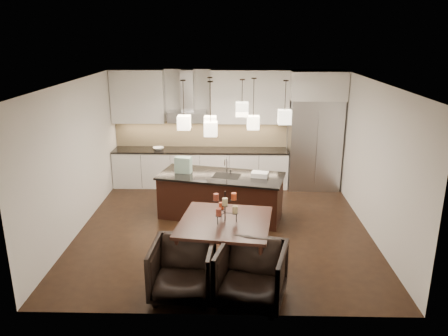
{
  "coord_description": "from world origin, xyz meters",
  "views": [
    {
      "loc": [
        0.19,
        -7.76,
        3.64
      ],
      "look_at": [
        0.0,
        0.2,
        1.15
      ],
      "focal_mm": 35.0,
      "sensor_mm": 36.0,
      "label": 1
    }
  ],
  "objects_px": {
    "refrigerator": "(314,144)",
    "dining_table": "(225,245)",
    "armchair_left": "(183,270)",
    "armchair_right": "(251,275)",
    "island_body": "(221,197)"
  },
  "relations": [
    {
      "from": "refrigerator",
      "to": "armchair_left",
      "type": "distance_m",
      "value": 5.4
    },
    {
      "from": "island_body",
      "to": "armchair_right",
      "type": "bearing_deg",
      "value": -67.53
    },
    {
      "from": "dining_table",
      "to": "armchair_right",
      "type": "bearing_deg",
      "value": -58.73
    },
    {
      "from": "armchair_right",
      "to": "refrigerator",
      "type": "bearing_deg",
      "value": 84.86
    },
    {
      "from": "dining_table",
      "to": "armchair_right",
      "type": "distance_m",
      "value": 0.97
    },
    {
      "from": "island_body",
      "to": "armchair_left",
      "type": "relative_size",
      "value": 2.68
    },
    {
      "from": "armchair_left",
      "to": "armchair_right",
      "type": "height_order",
      "value": "armchair_right"
    },
    {
      "from": "refrigerator",
      "to": "dining_table",
      "type": "xyz_separation_m",
      "value": [
        -2.04,
        -3.92,
        -0.66
      ]
    },
    {
      "from": "refrigerator",
      "to": "armchair_left",
      "type": "relative_size",
      "value": 2.39
    },
    {
      "from": "refrigerator",
      "to": "dining_table",
      "type": "distance_m",
      "value": 4.47
    },
    {
      "from": "armchair_left",
      "to": "armchair_right",
      "type": "xyz_separation_m",
      "value": [
        0.97,
        -0.14,
        0.01
      ]
    },
    {
      "from": "island_body",
      "to": "refrigerator",
      "type": "bearing_deg",
      "value": 52.76
    },
    {
      "from": "refrigerator",
      "to": "armchair_left",
      "type": "height_order",
      "value": "refrigerator"
    },
    {
      "from": "island_body",
      "to": "armchair_right",
      "type": "height_order",
      "value": "island_body"
    },
    {
      "from": "island_body",
      "to": "dining_table",
      "type": "xyz_separation_m",
      "value": [
        0.13,
        -2.1,
        -0.01
      ]
    }
  ]
}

